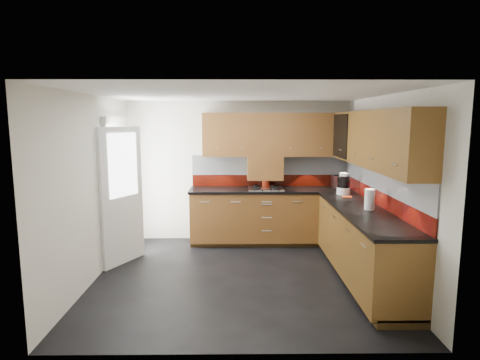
{
  "coord_description": "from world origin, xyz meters",
  "views": [
    {
      "loc": [
        -0.05,
        -5.12,
        2.07
      ],
      "look_at": [
        0.01,
        0.65,
        1.22
      ],
      "focal_mm": 30.0,
      "sensor_mm": 36.0,
      "label": 1
    }
  ],
  "objects_px": {
    "gas_hob": "(266,188)",
    "food_processor": "(344,185)",
    "utensil_pot": "(266,181)",
    "toaster": "(340,182)"
  },
  "relations": [
    {
      "from": "toaster",
      "to": "food_processor",
      "type": "height_order",
      "value": "food_processor"
    },
    {
      "from": "gas_hob",
      "to": "toaster",
      "type": "bearing_deg",
      "value": 7.46
    },
    {
      "from": "food_processor",
      "to": "gas_hob",
      "type": "bearing_deg",
      "value": 157.17
    },
    {
      "from": "gas_hob",
      "to": "utensil_pot",
      "type": "relative_size",
      "value": 1.3
    },
    {
      "from": "toaster",
      "to": "food_processor",
      "type": "xyz_separation_m",
      "value": [
        -0.12,
        -0.66,
        0.05
      ]
    },
    {
      "from": "utensil_pot",
      "to": "toaster",
      "type": "xyz_separation_m",
      "value": [
        1.27,
        -0.05,
        0.0
      ]
    },
    {
      "from": "gas_hob",
      "to": "food_processor",
      "type": "xyz_separation_m",
      "value": [
        1.17,
        -0.49,
        0.14
      ]
    },
    {
      "from": "utensil_pot",
      "to": "toaster",
      "type": "bearing_deg",
      "value": -2.43
    },
    {
      "from": "food_processor",
      "to": "utensil_pot",
      "type": "bearing_deg",
      "value": 148.2
    },
    {
      "from": "gas_hob",
      "to": "food_processor",
      "type": "height_order",
      "value": "food_processor"
    }
  ]
}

